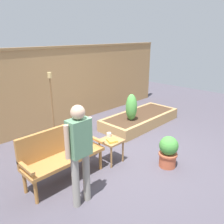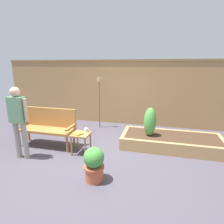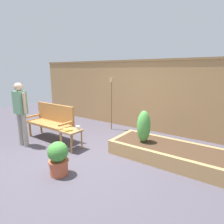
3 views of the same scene
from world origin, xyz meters
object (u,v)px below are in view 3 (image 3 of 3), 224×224
object	(u,v)px
garden_bench	(52,119)
book_on_table	(68,130)
shrub_near_bench	(144,126)
person_by_bench	(21,109)
tiki_torch	(111,94)
cup_on_table	(78,128)
potted_boxwood	(58,158)
side_table	(71,134)

from	to	relation	value
garden_bench	book_on_table	bearing A→B (deg)	-17.15
shrub_near_bench	person_by_bench	xyz separation A→B (m)	(-2.66, -1.25, 0.28)
tiki_torch	cup_on_table	bearing A→B (deg)	-82.20
garden_bench	shrub_near_bench	world-z (taller)	shrub_near_bench
shrub_near_bench	tiki_torch	world-z (taller)	tiki_torch
garden_bench	cup_on_table	distance (m)	1.08
cup_on_table	potted_boxwood	bearing A→B (deg)	-61.79
potted_boxwood	book_on_table	bearing A→B (deg)	128.81
person_by_bench	potted_boxwood	bearing A→B (deg)	-12.03
side_table	potted_boxwood	bearing A→B (deg)	-54.76
garden_bench	shrub_near_bench	bearing A→B (deg)	11.30
book_on_table	person_by_bench	world-z (taller)	person_by_bench
garden_bench	tiki_torch	xyz separation A→B (m)	(0.85, 1.60, 0.57)
garden_bench	cup_on_table	xyz separation A→B (m)	(1.08, -0.09, -0.02)
side_table	shrub_near_bench	distance (m)	1.68
side_table	tiki_torch	distance (m)	1.97
garden_bench	person_by_bench	world-z (taller)	person_by_bench
tiki_torch	person_by_bench	size ratio (longest dim) A/B	1.04
potted_boxwood	tiki_torch	size ratio (longest dim) A/B	0.38
person_by_bench	cup_on_table	bearing A→B (deg)	27.93
side_table	person_by_bench	bearing A→B (deg)	-155.96
garden_bench	potted_boxwood	xyz separation A→B (m)	(1.64, -1.14, -0.22)
garden_bench	side_table	size ratio (longest dim) A/B	3.00
side_table	potted_boxwood	xyz separation A→B (m)	(0.64, -0.90, -0.07)
garden_bench	side_table	xyz separation A→B (m)	(1.00, -0.23, -0.15)
book_on_table	tiki_torch	distance (m)	1.99
book_on_table	tiki_torch	bearing A→B (deg)	116.78
side_table	book_on_table	xyz separation A→B (m)	(-0.04, -0.06, 0.10)
side_table	book_on_table	size ratio (longest dim) A/B	2.65
side_table	potted_boxwood	size ratio (longest dim) A/B	0.77
shrub_near_bench	garden_bench	bearing A→B (deg)	-168.70
book_on_table	tiki_torch	size ratio (longest dim) A/B	0.11
book_on_table	potted_boxwood	bearing A→B (deg)	-27.87
side_table	tiki_torch	xyz separation A→B (m)	(-0.15, 1.83, 0.72)
person_by_bench	side_table	bearing A→B (deg)	24.04
person_by_bench	shrub_near_bench	bearing A→B (deg)	25.19
book_on_table	shrub_near_bench	world-z (taller)	shrub_near_bench
cup_on_table	tiki_torch	world-z (taller)	tiki_torch
garden_bench	book_on_table	xyz separation A→B (m)	(0.96, -0.30, -0.05)
book_on_table	person_by_bench	distance (m)	1.29
side_table	garden_bench	bearing A→B (deg)	166.85
cup_on_table	person_by_bench	distance (m)	1.47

